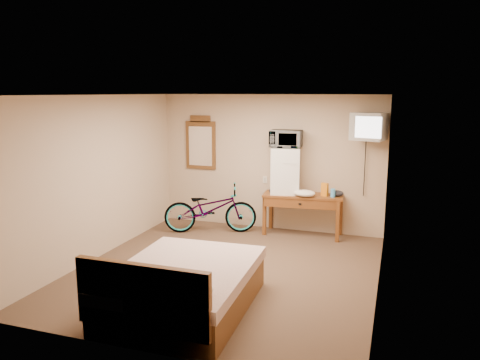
% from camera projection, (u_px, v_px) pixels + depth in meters
% --- Properties ---
extents(room, '(4.60, 4.64, 2.50)m').
position_uv_depth(room, '(227.00, 186.00, 6.55)').
color(room, '#4B3025').
rests_on(room, ground).
extents(desk, '(1.44, 0.66, 0.75)m').
position_uv_depth(desk, '(302.00, 201.00, 8.30)').
color(desk, brown).
rests_on(desk, floor).
extents(mini_fridge, '(0.59, 0.57, 0.82)m').
position_uv_depth(mini_fridge, '(285.00, 170.00, 8.36)').
color(mini_fridge, white).
rests_on(mini_fridge, desk).
extents(microwave, '(0.57, 0.41, 0.30)m').
position_uv_depth(microwave, '(286.00, 139.00, 8.25)').
color(microwave, white).
rests_on(microwave, mini_fridge).
extents(snack_bag, '(0.13, 0.10, 0.23)m').
position_uv_depth(snack_bag, '(325.00, 190.00, 8.15)').
color(snack_bag, orange).
rests_on(snack_bag, desk).
extents(blue_cup, '(0.08, 0.08, 0.15)m').
position_uv_depth(blue_cup, '(333.00, 193.00, 8.08)').
color(blue_cup, '#45A5ED').
rests_on(blue_cup, desk).
extents(cloth_cream, '(0.37, 0.29, 0.12)m').
position_uv_depth(cloth_cream, '(305.00, 193.00, 8.12)').
color(cloth_cream, white).
rests_on(cloth_cream, desk).
extents(cloth_dark_a, '(0.28, 0.21, 0.11)m').
position_uv_depth(cloth_dark_a, '(277.00, 191.00, 8.32)').
color(cloth_dark_a, black).
rests_on(cloth_dark_a, desk).
extents(cloth_dark_b, '(0.22, 0.18, 0.10)m').
position_uv_depth(cloth_dark_b, '(337.00, 193.00, 8.15)').
color(cloth_dark_b, black).
rests_on(cloth_dark_b, desk).
extents(crt_television, '(0.62, 0.66, 0.46)m').
position_uv_depth(crt_television, '(369.00, 126.00, 7.73)').
color(crt_television, black).
rests_on(crt_television, room).
extents(wall_mirror, '(0.61, 0.04, 1.03)m').
position_uv_depth(wall_mirror, '(201.00, 143.00, 9.04)').
color(wall_mirror, brown).
rests_on(wall_mirror, room).
extents(bicycle, '(1.78, 1.14, 0.88)m').
position_uv_depth(bicycle, '(210.00, 209.00, 8.54)').
color(bicycle, black).
rests_on(bicycle, floor).
extents(bed, '(1.57, 2.04, 0.90)m').
position_uv_depth(bed, '(182.00, 287.00, 5.46)').
color(bed, brown).
rests_on(bed, floor).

